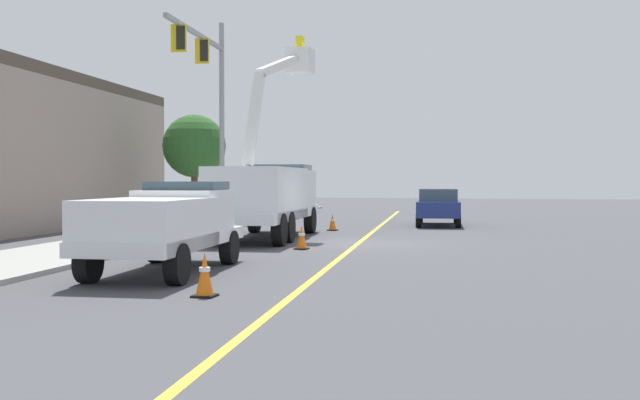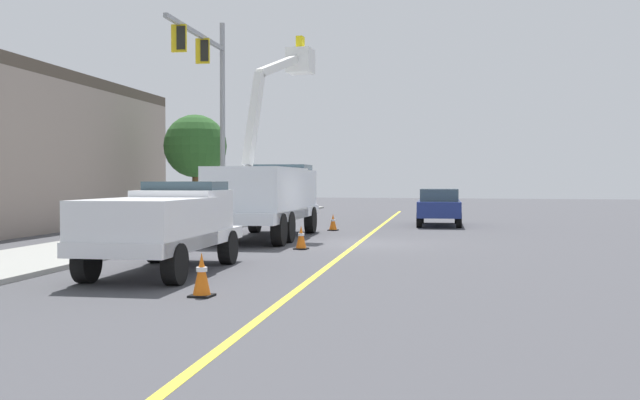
# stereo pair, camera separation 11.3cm
# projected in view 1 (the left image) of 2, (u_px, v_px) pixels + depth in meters

# --- Properties ---
(ground) EXTENTS (120.00, 120.00, 0.00)m
(ground) POSITION_uv_depth(u_px,v_px,m) (358.00, 244.00, 24.15)
(ground) COLOR #47474C
(sidewalk_far_side) EXTENTS (60.08, 8.99, 0.12)m
(sidewalk_far_side) POSITION_uv_depth(u_px,v_px,m) (136.00, 239.00, 25.37)
(sidewalk_far_side) COLOR #9E9E99
(sidewalk_far_side) RESTS_ON ground
(lane_centre_stripe) EXTENTS (49.81, 4.66, 0.01)m
(lane_centre_stripe) POSITION_uv_depth(u_px,v_px,m) (358.00, 243.00, 24.15)
(lane_centre_stripe) COLOR yellow
(lane_centre_stripe) RESTS_ON ground
(utility_bucket_truck) EXTENTS (8.39, 3.23, 7.36)m
(utility_bucket_truck) POSITION_uv_depth(u_px,v_px,m) (267.00, 193.00, 26.25)
(utility_bucket_truck) COLOR white
(utility_bucket_truck) RESTS_ON ground
(service_pickup_truck) EXTENTS (5.77, 2.60, 2.06)m
(service_pickup_truck) POSITION_uv_depth(u_px,v_px,m) (165.00, 223.00, 16.51)
(service_pickup_truck) COLOR white
(service_pickup_truck) RESTS_ON ground
(passing_minivan) EXTENTS (4.95, 2.32, 1.69)m
(passing_minivan) POSITION_uv_depth(u_px,v_px,m) (438.00, 204.00, 33.73)
(passing_minivan) COLOR navy
(passing_minivan) RESTS_ON ground
(traffic_cone_leading) EXTENTS (0.40, 0.40, 0.80)m
(traffic_cone_leading) POSITION_uv_depth(u_px,v_px,m) (205.00, 275.00, 13.15)
(traffic_cone_leading) COLOR black
(traffic_cone_leading) RESTS_ON ground
(traffic_cone_mid_front) EXTENTS (0.40, 0.40, 0.72)m
(traffic_cone_mid_front) POSITION_uv_depth(u_px,v_px,m) (302.00, 238.00, 22.14)
(traffic_cone_mid_front) COLOR black
(traffic_cone_mid_front) RESTS_ON ground
(traffic_cone_mid_rear) EXTENTS (0.40, 0.40, 0.69)m
(traffic_cone_mid_rear) POSITION_uv_depth(u_px,v_px,m) (333.00, 222.00, 30.30)
(traffic_cone_mid_rear) COLOR black
(traffic_cone_mid_rear) RESTS_ON ground
(traffic_signal_mast) EXTENTS (6.78, 0.88, 8.91)m
(traffic_signal_mast) POSITION_uv_depth(u_px,v_px,m) (209.00, 87.00, 30.12)
(traffic_signal_mast) COLOR gray
(traffic_signal_mast) RESTS_ON ground
(street_tree_right) EXTENTS (3.05, 3.05, 5.26)m
(street_tree_right) POSITION_uv_depth(u_px,v_px,m) (194.00, 146.00, 35.46)
(street_tree_right) COLOR brown
(street_tree_right) RESTS_ON ground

